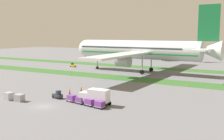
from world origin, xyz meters
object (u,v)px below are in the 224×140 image
Objects in this scene: cargo_dolly_third at (90,102)px; ground_crew_loader at (70,92)px; pushback_tractor at (73,65)px; catering_truck at (95,96)px; uld_container_0 at (19,98)px; taxiway_marker_0 at (187,85)px; airliner at (141,50)px; baggage_tug at (58,95)px; uld_container_1 at (9,96)px; cargo_dolly_second at (80,100)px; taxiway_marker_1 at (144,83)px; taxiway_marker_3 at (102,77)px; cargo_dolly_fourth at (100,104)px; ground_crew_marshaller at (81,90)px; taxiway_marker_2 at (71,75)px; cargo_dolly_lead at (72,98)px.

ground_crew_loader reaches higher than cargo_dolly_third.
catering_truck is at bearing 43.09° from pushback_tractor.
ground_crew_loader is 0.87× the size of uld_container_0.
airliner is at bearing 140.27° from taxiway_marker_0.
baggage_tug is 1.39× the size of uld_container_1.
uld_container_0 reaches higher than taxiway_marker_0.
ground_crew_loader is at bearing 64.29° from cargo_dolly_second.
uld_container_0 is 37.90m from taxiway_marker_1.
uld_container_0 is 4.01× the size of taxiway_marker_1.
ground_crew_loader reaches higher than taxiway_marker_3.
cargo_dolly_third is at bearing 90.00° from cargo_dolly_fourth.
ground_crew_marshaller reaches higher than taxiway_marker_2.
baggage_tug is 10.83m from cargo_dolly_third.
cargo_dolly_fourth is at bearing -131.42° from catering_truck.
uld_container_1 is at bearing 114.07° from cargo_dolly_third.
pushback_tractor is 62.29m from taxiway_marker_0.
ground_crew_marshaller is 15.92m from uld_container_0.
ground_crew_marshaller reaches higher than taxiway_marker_0.
ground_crew_loader is (-7.08, 5.09, 0.03)m from cargo_dolly_second.
cargo_dolly_fourth is 73.02m from pushback_tractor.
pushback_tractor is (-46.29, 53.50, -0.10)m from cargo_dolly_third.
cargo_dolly_second is at bearing -96.06° from taxiway_marker_1.
ground_crew_loader reaches higher than taxiway_marker_1.
baggage_tug is 1.15× the size of cargo_dolly_lead.
baggage_tug is at bearing 90.00° from cargo_dolly_third.
catering_truck reaches higher than pushback_tractor.
baggage_tug is 1.15× the size of cargo_dolly_fourth.
catering_truck is 2.69× the size of pushback_tractor.
pushback_tractor is at bearing 117.17° from uld_container_0.
airliner is 36.10m from pushback_tractor.
ground_crew_loader is 3.84× the size of taxiway_marker_3.
cargo_dolly_second is 3.77× the size of taxiway_marker_2.
taxiway_marker_2 is (-30.56, 32.24, -0.60)m from cargo_dolly_third.
cargo_dolly_second is at bearing -48.88° from taxiway_marker_2.
ground_crew_loader is at bearing 70.62° from cargo_dolly_third.
cargo_dolly_third reaches higher than taxiway_marker_1.
cargo_dolly_lead is at bearing 90.00° from cargo_dolly_second.
taxiway_marker_1 is at bearing 84.26° from ground_crew_loader.
baggage_tug is at bearing -111.57° from taxiway_marker_1.
taxiway_marker_2 is at bearing 174.67° from taxiway_marker_1.
pushback_tractor is (-35.63, 51.62, 0.00)m from baggage_tug.
cargo_dolly_fourth is at bearing -90.00° from cargo_dolly_third.
pushback_tractor reaches higher than taxiway_marker_2.
taxiway_marker_0 is at bearing -26.66° from baggage_tug.
cargo_dolly_lead is at bearing -101.79° from taxiway_marker_1.
uld_container_1 is at bearing -115.36° from ground_crew_loader.
cargo_dolly_fourth is 0.92× the size of pushback_tractor.
uld_container_1 is (-10.43, -14.44, -0.05)m from ground_crew_marshaller.
taxiway_marker_3 is at bearing 56.85° from pushback_tractor.
cargo_dolly_fourth is 40.82m from taxiway_marker_3.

